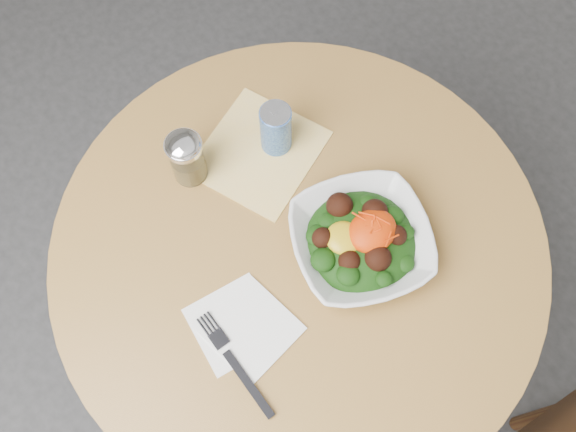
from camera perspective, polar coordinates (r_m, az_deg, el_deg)
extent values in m
plane|color=#2C2C2F|center=(1.88, 0.62, -10.66)|extent=(6.00, 6.00, 0.00)
cylinder|color=black|center=(1.86, 0.62, -10.56)|extent=(0.52, 0.52, 0.03)
cylinder|color=black|center=(1.53, 0.75, -7.79)|extent=(0.10, 0.10, 0.71)
cylinder|color=#AF833F|center=(1.17, 0.97, -2.94)|extent=(0.90, 0.90, 0.04)
cylinder|color=#4D3015|center=(1.76, 21.64, -16.22)|extent=(0.04, 0.04, 0.39)
cube|color=#E19E0B|center=(1.23, -2.57, 5.67)|extent=(0.28, 0.27, 0.00)
cube|color=white|center=(1.12, -4.84, -9.53)|extent=(0.15, 0.15, 0.00)
cube|color=white|center=(1.11, -3.26, -10.03)|extent=(0.15, 0.15, 0.00)
imported|color=silver|center=(1.13, 6.47, -2.26)|extent=(0.32, 0.32, 0.06)
ellipsoid|color=black|center=(1.13, 6.46, -2.29)|extent=(0.20, 0.20, 0.07)
ellipsoid|color=gold|center=(1.10, 4.97, -1.94)|extent=(0.06, 0.06, 0.02)
ellipsoid|color=#D94604|center=(1.11, 7.49, -1.32)|extent=(0.09, 0.08, 0.04)
cube|color=black|center=(1.09, -3.54, -14.68)|extent=(0.02, 0.13, 0.00)
cube|color=black|center=(1.11, -6.61, -10.19)|extent=(0.03, 0.07, 0.00)
cylinder|color=silver|center=(1.18, -8.92, 4.91)|extent=(0.06, 0.06, 0.10)
cylinder|color=#9C8248|center=(1.20, -8.78, 4.44)|extent=(0.05, 0.05, 0.05)
cylinder|color=silver|center=(1.14, -9.30, 6.16)|extent=(0.07, 0.07, 0.01)
ellipsoid|color=silver|center=(1.13, -9.35, 6.31)|extent=(0.06, 0.06, 0.03)
cylinder|color=navy|center=(1.20, -1.09, 7.72)|extent=(0.06, 0.06, 0.11)
cylinder|color=#B5B5BC|center=(1.15, -1.14, 9.16)|extent=(0.06, 0.06, 0.00)
cube|color=#B5B5BC|center=(1.15, -1.36, 9.45)|extent=(0.01, 0.02, 0.00)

